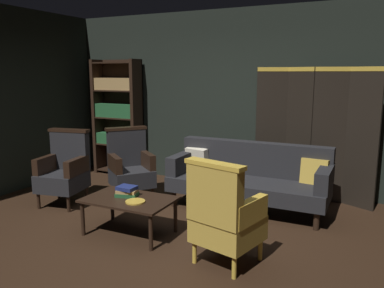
{
  "coord_description": "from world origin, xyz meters",
  "views": [
    {
      "loc": [
        2.05,
        -3.46,
        1.82
      ],
      "look_at": [
        0.0,
        0.8,
        0.95
      ],
      "focal_mm": 36.29,
      "sensor_mm": 36.0,
      "label": 1
    }
  ],
  "objects_px": {
    "book_tan_leather": "(127,191)",
    "armchair_gilt_accent": "(224,216)",
    "folding_screen": "(314,133)",
    "velvet_couch": "(249,176)",
    "armchair_wing_right": "(130,166)",
    "brass_tray": "(135,202)",
    "bookshelf": "(118,115)",
    "book_navy_cloth": "(127,188)",
    "armchair_wing_left": "(64,170)",
    "book_green_cloth": "(127,195)",
    "coffee_table": "(129,202)"
  },
  "relations": [
    {
      "from": "armchair_gilt_accent",
      "to": "brass_tray",
      "type": "bearing_deg",
      "value": 173.31
    },
    {
      "from": "velvet_couch",
      "to": "brass_tray",
      "type": "relative_size",
      "value": 9.72
    },
    {
      "from": "armchair_wing_right",
      "to": "book_green_cloth",
      "type": "xyz_separation_m",
      "value": [
        0.64,
        -1.0,
        -0.05
      ]
    },
    {
      "from": "book_green_cloth",
      "to": "book_navy_cloth",
      "type": "height_order",
      "value": "book_navy_cloth"
    },
    {
      "from": "book_navy_cloth",
      "to": "brass_tray",
      "type": "bearing_deg",
      "value": -32.8
    },
    {
      "from": "armchair_gilt_accent",
      "to": "armchair_wing_right",
      "type": "height_order",
      "value": "same"
    },
    {
      "from": "armchair_gilt_accent",
      "to": "book_navy_cloth",
      "type": "height_order",
      "value": "armchair_gilt_accent"
    },
    {
      "from": "armchair_wing_right",
      "to": "brass_tray",
      "type": "distance_m",
      "value": 1.41
    },
    {
      "from": "armchair_wing_right",
      "to": "book_navy_cloth",
      "type": "bearing_deg",
      "value": -57.16
    },
    {
      "from": "folding_screen",
      "to": "brass_tray",
      "type": "relative_size",
      "value": 8.71
    },
    {
      "from": "folding_screen",
      "to": "armchair_gilt_accent",
      "type": "xyz_separation_m",
      "value": [
        -0.44,
        -2.37,
        -0.5
      ]
    },
    {
      "from": "book_tan_leather",
      "to": "velvet_couch",
      "type": "bearing_deg",
      "value": 53.51
    },
    {
      "from": "book_tan_leather",
      "to": "armchair_gilt_accent",
      "type": "bearing_deg",
      "value": -11.22
    },
    {
      "from": "folding_screen",
      "to": "velvet_couch",
      "type": "distance_m",
      "value": 1.14
    },
    {
      "from": "armchair_wing_right",
      "to": "book_green_cloth",
      "type": "relative_size",
      "value": 4.25
    },
    {
      "from": "book_navy_cloth",
      "to": "bookshelf",
      "type": "bearing_deg",
      "value": 128.19
    },
    {
      "from": "armchair_gilt_accent",
      "to": "armchair_wing_left",
      "type": "height_order",
      "value": "same"
    },
    {
      "from": "brass_tray",
      "to": "armchair_gilt_accent",
      "type": "bearing_deg",
      "value": -6.69
    },
    {
      "from": "folding_screen",
      "to": "book_green_cloth",
      "type": "distance_m",
      "value": 2.78
    },
    {
      "from": "armchair_gilt_accent",
      "to": "book_navy_cloth",
      "type": "relative_size",
      "value": 5.03
    },
    {
      "from": "folding_screen",
      "to": "book_green_cloth",
      "type": "relative_size",
      "value": 7.77
    },
    {
      "from": "book_navy_cloth",
      "to": "book_green_cloth",
      "type": "bearing_deg",
      "value": 0.0
    },
    {
      "from": "folding_screen",
      "to": "bookshelf",
      "type": "xyz_separation_m",
      "value": [
        -3.4,
        0.02,
        0.1
      ]
    },
    {
      "from": "folding_screen",
      "to": "book_tan_leather",
      "type": "bearing_deg",
      "value": -129.31
    },
    {
      "from": "velvet_couch",
      "to": "brass_tray",
      "type": "distance_m",
      "value": 1.73
    },
    {
      "from": "book_green_cloth",
      "to": "brass_tray",
      "type": "distance_m",
      "value": 0.24
    },
    {
      "from": "coffee_table",
      "to": "bookshelf",
      "type": "bearing_deg",
      "value": 128.56
    },
    {
      "from": "bookshelf",
      "to": "coffee_table",
      "type": "height_order",
      "value": "bookshelf"
    },
    {
      "from": "armchair_gilt_accent",
      "to": "book_green_cloth",
      "type": "xyz_separation_m",
      "value": [
        -1.29,
        0.26,
        -0.05
      ]
    },
    {
      "from": "folding_screen",
      "to": "armchair_wing_left",
      "type": "bearing_deg",
      "value": -151.38
    },
    {
      "from": "book_tan_leather",
      "to": "book_navy_cloth",
      "type": "bearing_deg",
      "value": -90.0
    },
    {
      "from": "armchair_wing_left",
      "to": "folding_screen",
      "type": "bearing_deg",
      "value": 28.62
    },
    {
      "from": "armchair_gilt_accent",
      "to": "armchair_wing_left",
      "type": "bearing_deg",
      "value": 165.46
    },
    {
      "from": "book_tan_leather",
      "to": "book_green_cloth",
      "type": "bearing_deg",
      "value": -90.0
    },
    {
      "from": "armchair_gilt_accent",
      "to": "armchair_wing_right",
      "type": "xyz_separation_m",
      "value": [
        -1.94,
        1.26,
        0.0
      ]
    },
    {
      "from": "bookshelf",
      "to": "book_tan_leather",
      "type": "bearing_deg",
      "value": -51.81
    },
    {
      "from": "bookshelf",
      "to": "book_navy_cloth",
      "type": "height_order",
      "value": "bookshelf"
    },
    {
      "from": "armchair_wing_left",
      "to": "coffee_table",
      "type": "bearing_deg",
      "value": -18.7
    },
    {
      "from": "velvet_couch",
      "to": "armchair_wing_left",
      "type": "xyz_separation_m",
      "value": [
        -2.38,
        -0.96,
        0.04
      ]
    },
    {
      "from": "folding_screen",
      "to": "velvet_couch",
      "type": "relative_size",
      "value": 0.9
    },
    {
      "from": "armchair_wing_left",
      "to": "armchair_wing_right",
      "type": "height_order",
      "value": "same"
    },
    {
      "from": "velvet_couch",
      "to": "coffee_table",
      "type": "height_order",
      "value": "velvet_couch"
    },
    {
      "from": "armchair_gilt_accent",
      "to": "armchair_wing_left",
      "type": "distance_m",
      "value": 2.73
    },
    {
      "from": "book_navy_cloth",
      "to": "armchair_wing_left",
      "type": "bearing_deg",
      "value": 162.38
    },
    {
      "from": "folding_screen",
      "to": "armchair_wing_left",
      "type": "relative_size",
      "value": 1.83
    },
    {
      "from": "bookshelf",
      "to": "velvet_couch",
      "type": "bearing_deg",
      "value": -15.35
    },
    {
      "from": "armchair_wing_right",
      "to": "book_tan_leather",
      "type": "height_order",
      "value": "armchair_wing_right"
    },
    {
      "from": "folding_screen",
      "to": "coffee_table",
      "type": "height_order",
      "value": "folding_screen"
    },
    {
      "from": "armchair_wing_left",
      "to": "brass_tray",
      "type": "height_order",
      "value": "armchair_wing_left"
    },
    {
      "from": "coffee_table",
      "to": "book_green_cloth",
      "type": "bearing_deg",
      "value": 141.28
    }
  ]
}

